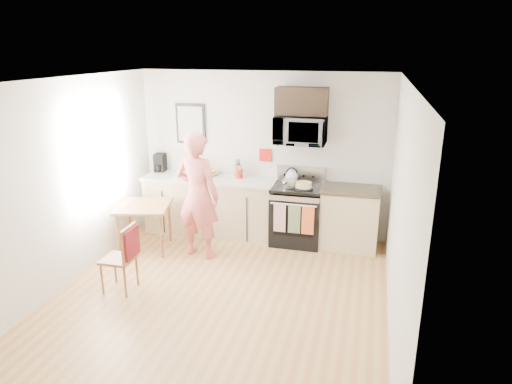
% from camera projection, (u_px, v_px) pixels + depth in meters
% --- Properties ---
extents(floor, '(4.60, 4.60, 0.00)m').
position_uv_depth(floor, '(218.00, 300.00, 5.54)').
color(floor, '#AB6F42').
rests_on(floor, ground).
extents(back_wall, '(4.00, 0.04, 2.60)m').
position_uv_depth(back_wall, '(263.00, 155.00, 7.27)').
color(back_wall, white).
rests_on(back_wall, floor).
extents(front_wall, '(4.00, 0.04, 2.60)m').
position_uv_depth(front_wall, '(99.00, 306.00, 3.02)').
color(front_wall, white).
rests_on(front_wall, floor).
extents(left_wall, '(0.04, 4.60, 2.60)m').
position_uv_depth(left_wall, '(61.00, 186.00, 5.62)').
color(left_wall, white).
rests_on(left_wall, floor).
extents(right_wall, '(0.04, 4.60, 2.60)m').
position_uv_depth(right_wall, '(399.00, 215.00, 4.67)').
color(right_wall, white).
rests_on(right_wall, floor).
extents(ceiling, '(4.00, 4.60, 0.04)m').
position_uv_depth(ceiling, '(211.00, 81.00, 4.75)').
color(ceiling, white).
rests_on(ceiling, back_wall).
extents(window, '(0.06, 1.40, 1.50)m').
position_uv_depth(window, '(99.00, 153.00, 6.27)').
color(window, white).
rests_on(window, left_wall).
extents(cabinet_left, '(2.10, 0.60, 0.90)m').
position_uv_depth(cabinet_left, '(211.00, 207.00, 7.44)').
color(cabinet_left, '#D2BA87').
rests_on(cabinet_left, floor).
extents(countertop_left, '(2.14, 0.64, 0.04)m').
position_uv_depth(countertop_left, '(210.00, 179.00, 7.30)').
color(countertop_left, beige).
rests_on(countertop_left, cabinet_left).
extents(cabinet_right, '(0.84, 0.60, 0.90)m').
position_uv_depth(cabinet_right, '(349.00, 219.00, 6.91)').
color(cabinet_right, '#D2BA87').
rests_on(cabinet_right, floor).
extents(countertop_right, '(0.88, 0.64, 0.04)m').
position_uv_depth(countertop_right, '(351.00, 189.00, 6.76)').
color(countertop_right, black).
rests_on(countertop_right, cabinet_right).
extents(range, '(0.76, 0.70, 1.16)m').
position_uv_depth(range, '(297.00, 216.00, 7.08)').
color(range, black).
rests_on(range, floor).
extents(microwave, '(0.76, 0.51, 0.42)m').
position_uv_depth(microwave, '(300.00, 130.00, 6.77)').
color(microwave, '#AEAFB3').
rests_on(microwave, back_wall).
extents(upper_cabinet, '(0.76, 0.35, 0.40)m').
position_uv_depth(upper_cabinet, '(302.00, 101.00, 6.69)').
color(upper_cabinet, black).
rests_on(upper_cabinet, back_wall).
extents(wall_art, '(0.50, 0.04, 0.65)m').
position_uv_depth(wall_art, '(191.00, 124.00, 7.39)').
color(wall_art, black).
rests_on(wall_art, back_wall).
extents(wall_trivet, '(0.20, 0.02, 0.20)m').
position_uv_depth(wall_trivet, '(266.00, 155.00, 7.24)').
color(wall_trivet, '#AC1B0E').
rests_on(wall_trivet, back_wall).
extents(person, '(0.75, 0.57, 1.84)m').
position_uv_depth(person, '(198.00, 196.00, 6.49)').
color(person, '#BE3E34').
rests_on(person, floor).
extents(dining_table, '(0.79, 0.79, 0.71)m').
position_uv_depth(dining_table, '(144.00, 210.00, 6.77)').
color(dining_table, brown).
rests_on(dining_table, floor).
extents(chair, '(0.42, 0.38, 0.87)m').
position_uv_depth(chair, '(126.00, 250.00, 5.60)').
color(chair, brown).
rests_on(chair, floor).
extents(knife_block, '(0.12, 0.15, 0.21)m').
position_uv_depth(knife_block, '(238.00, 171.00, 7.28)').
color(knife_block, brown).
rests_on(knife_block, countertop_left).
extents(utensil_crock, '(0.11, 0.11, 0.33)m').
position_uv_depth(utensil_crock, '(239.00, 170.00, 7.24)').
color(utensil_crock, '#AC1B0E').
rests_on(utensil_crock, countertop_left).
extents(fruit_bowl, '(0.31, 0.31, 0.11)m').
position_uv_depth(fruit_bowl, '(211.00, 173.00, 7.42)').
color(fruit_bowl, white).
rests_on(fruit_bowl, countertop_left).
extents(milk_carton, '(0.10, 0.10, 0.25)m').
position_uv_depth(milk_carton, '(194.00, 169.00, 7.33)').
color(milk_carton, tan).
rests_on(milk_carton, countertop_left).
extents(coffee_maker, '(0.18, 0.26, 0.30)m').
position_uv_depth(coffee_maker, '(160.00, 163.00, 7.65)').
color(coffee_maker, black).
rests_on(coffee_maker, countertop_left).
extents(bread_bag, '(0.31, 0.18, 0.11)m').
position_uv_depth(bread_bag, '(200.00, 176.00, 7.19)').
color(bread_bag, tan).
rests_on(bread_bag, countertop_left).
extents(cake, '(0.29, 0.29, 0.10)m').
position_uv_depth(cake, '(304.00, 185.00, 6.78)').
color(cake, black).
rests_on(cake, range).
extents(kettle, '(0.20, 0.20, 0.25)m').
position_uv_depth(kettle, '(292.00, 176.00, 7.05)').
color(kettle, white).
rests_on(kettle, range).
extents(pot, '(0.21, 0.36, 0.10)m').
position_uv_depth(pot, '(289.00, 183.00, 6.86)').
color(pot, '#AEAFB3').
rests_on(pot, range).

